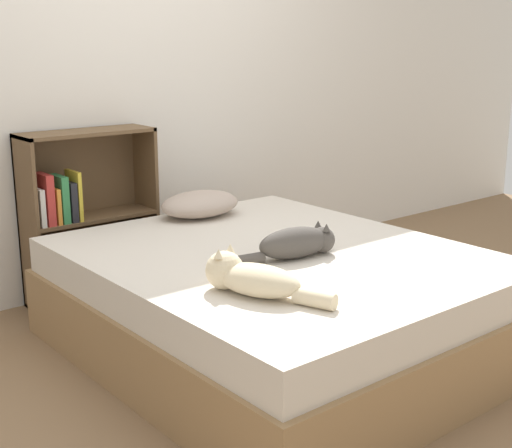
% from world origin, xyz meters
% --- Properties ---
extents(ground_plane, '(8.00, 8.00, 0.00)m').
position_xyz_m(ground_plane, '(0.00, 0.00, 0.00)').
color(ground_plane, '#846647').
extents(wall_back, '(8.00, 0.06, 2.50)m').
position_xyz_m(wall_back, '(0.00, 1.34, 1.25)').
color(wall_back, white).
rests_on(wall_back, ground_plane).
extents(bed, '(1.59, 1.91, 0.48)m').
position_xyz_m(bed, '(0.00, 0.00, 0.24)').
color(bed, '#99754C').
rests_on(bed, ground_plane).
extents(pillow, '(0.45, 0.32, 0.14)m').
position_xyz_m(pillow, '(0.12, 0.77, 0.55)').
color(pillow, '#B29E8E').
rests_on(pillow, bed).
extents(cat_light, '(0.28, 0.52, 0.17)m').
position_xyz_m(cat_light, '(-0.44, -0.36, 0.54)').
color(cat_light, beige).
rests_on(cat_light, bed).
extents(cat_dark, '(0.52, 0.20, 0.14)m').
position_xyz_m(cat_dark, '(0.01, -0.12, 0.55)').
color(cat_dark, '#47423D').
rests_on(cat_dark, bed).
extents(bookshelf, '(0.72, 0.26, 0.94)m').
position_xyz_m(bookshelf, '(-0.36, 1.21, 0.49)').
color(bookshelf, brown).
rests_on(bookshelf, ground_plane).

